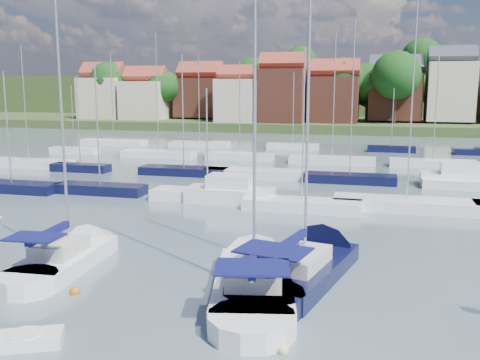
# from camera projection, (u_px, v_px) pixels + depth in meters

# --- Properties ---
(ground) EXTENTS (260.00, 260.00, 0.00)m
(ground) POSITION_uv_depth(u_px,v_px,m) (322.00, 168.00, 60.56)
(ground) COLOR #45545D
(ground) RESTS_ON ground
(sailboat_left) EXTENTS (3.40, 10.73, 14.43)m
(sailboat_left) POSITION_uv_depth(u_px,v_px,m) (76.00, 254.00, 28.54)
(sailboat_left) COLOR white
(sailboat_left) RESTS_ON ground
(sailboat_centre) EXTENTS (5.93, 13.17, 17.26)m
(sailboat_centre) POSITION_uv_depth(u_px,v_px,m) (254.00, 273.00, 25.58)
(sailboat_centre) COLOR white
(sailboat_centre) RESTS_ON ground
(sailboat_navy) EXTENTS (6.38, 13.67, 18.23)m
(sailboat_navy) POSITION_uv_depth(u_px,v_px,m) (313.00, 261.00, 27.40)
(sailboat_navy) COLOR black
(sailboat_navy) RESTS_ON ground
(tender) EXTENTS (2.89, 2.23, 0.57)m
(tender) POSITION_uv_depth(u_px,v_px,m) (25.00, 340.00, 19.15)
(tender) COLOR white
(tender) RESTS_ON ground
(buoy_c) EXTENTS (0.49, 0.49, 0.49)m
(buoy_c) POSITION_uv_depth(u_px,v_px,m) (75.00, 293.00, 24.01)
(buoy_c) COLOR #D85914
(buoy_c) RESTS_ON ground
(buoy_d) EXTENTS (0.41, 0.41, 0.41)m
(buoy_d) POSITION_uv_depth(u_px,v_px,m) (283.00, 353.00, 18.66)
(buoy_d) COLOR beige
(buoy_d) RESTS_ON ground
(buoy_e) EXTENTS (0.43, 0.43, 0.43)m
(buoy_e) POSITION_uv_depth(u_px,v_px,m) (306.00, 265.00, 27.78)
(buoy_e) COLOR #D85914
(buoy_e) RESTS_ON ground
(marina_field) EXTENTS (79.62, 41.41, 15.93)m
(marina_field) POSITION_uv_depth(u_px,v_px,m) (336.00, 172.00, 55.39)
(marina_field) COLOR white
(marina_field) RESTS_ON ground
(far_shore_town) EXTENTS (212.46, 90.00, 22.27)m
(far_shore_town) POSITION_uv_depth(u_px,v_px,m) (365.00, 103.00, 147.60)
(far_shore_town) COLOR #394924
(far_shore_town) RESTS_ON ground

